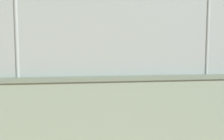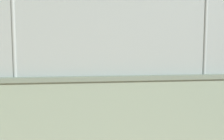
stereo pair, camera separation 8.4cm
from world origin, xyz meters
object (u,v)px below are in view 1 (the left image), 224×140
(player_at_service_line, at_px, (133,72))
(player_near_wall_returning, at_px, (70,65))
(player_foreground_swinging, at_px, (51,70))
(sports_ball, at_px, (129,76))

(player_at_service_line, height_order, player_near_wall_returning, player_near_wall_returning)
(player_foreground_swinging, relative_size, sports_ball, 8.22)
(player_foreground_swinging, height_order, player_near_wall_returning, player_foreground_swinging)
(player_at_service_line, relative_size, sports_ball, 7.45)
(player_at_service_line, distance_m, player_near_wall_returning, 6.41)
(player_at_service_line, distance_m, player_foreground_swinging, 4.23)
(player_at_service_line, height_order, sports_ball, player_at_service_line)
(player_near_wall_returning, bearing_deg, player_foreground_swinging, 81.36)
(sports_ball, bearing_deg, player_near_wall_returning, -70.50)
(player_near_wall_returning, bearing_deg, player_at_service_line, 122.52)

